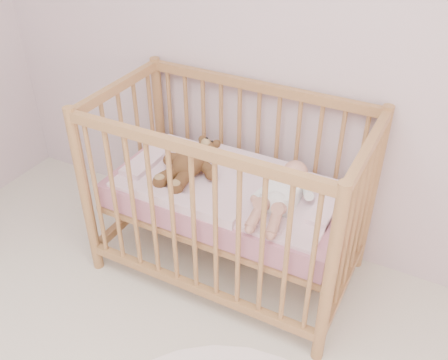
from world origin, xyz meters
The scene contains 6 objects.
wall_back centered at (0.00, 2.00, 1.35)m, with size 4.00×0.02×2.70m, color beige.
crib centered at (-0.25, 1.60, 0.50)m, with size 1.36×0.76×1.00m, color #B37E4B, non-canonical shape.
mattress centered at (-0.25, 1.60, 0.49)m, with size 1.22×0.62×0.13m, color #C57A89.
blanket centered at (-0.25, 1.60, 0.56)m, with size 1.10×0.58×0.06m, color #F8AAC3, non-canonical shape.
baby centered at (0.05, 1.58, 0.64)m, with size 0.28×0.58×0.14m, color white, non-canonical shape.
teddy_bear centered at (-0.47, 1.58, 0.65)m, with size 0.34×0.48×0.13m, color brown, non-canonical shape.
Camera 1 is at (0.69, -0.25, 2.02)m, focal length 40.00 mm.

